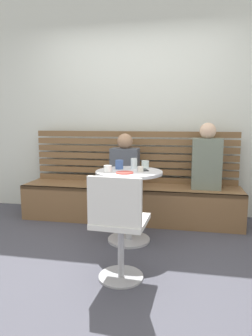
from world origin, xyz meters
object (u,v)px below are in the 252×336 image
object	(u,v)px
cafe_table	(129,192)
plate_small	(125,173)
person_adult	(207,159)
cup_glass_short	(145,164)
cup_mug_blue	(119,164)
cup_espresso_small	(141,169)
cup_water_clear	(134,163)
booth_bench	(130,203)
white_chair	(119,224)
phone_on_table	(144,170)
person_child_left	(125,163)
cup_ceramic_white	(108,169)

from	to	relation	value
cafe_table	plate_small	bearing A→B (deg)	-97.60
person_adult	cup_glass_short	size ratio (longest dim) A/B	9.77
plate_small	cup_mug_blue	bearing A→B (deg)	113.55
cup_espresso_small	cup_water_clear	xyz separation A→B (m)	(-0.10, 0.19, 0.03)
person_adult	cup_mug_blue	distance (m)	1.09
cup_espresso_small	cup_mug_blue	world-z (taller)	cup_mug_blue
booth_bench	cafe_table	xyz separation A→B (m)	(0.11, -0.66, 0.30)
cup_water_clear	plate_small	bearing A→B (deg)	-98.05
white_chair	plate_small	bearing A→B (deg)	97.43
cafe_table	person_adult	size ratio (longest dim) A/B	0.95
white_chair	cup_espresso_small	bearing A→B (deg)	86.21
white_chair	person_adult	size ratio (longest dim) A/B	1.09
cup_glass_short	cup_mug_blue	bearing A→B (deg)	-153.23
cup_espresso_small	plate_small	world-z (taller)	cup_espresso_small
booth_bench	plate_small	size ratio (longest dim) A/B	15.88
cup_glass_short	plate_small	xyz separation A→B (m)	(-0.15, -0.38, -0.03)
booth_bench	cup_glass_short	xyz separation A→B (m)	(0.24, -0.42, 0.56)
white_chair	cup_mug_blue	bearing A→B (deg)	101.93
phone_on_table	cafe_table	bearing A→B (deg)	-172.62
cup_espresso_small	cup_glass_short	bearing A→B (deg)	87.59
person_child_left	booth_bench	bearing A→B (deg)	15.27
cup_water_clear	cup_mug_blue	xyz separation A→B (m)	(-0.15, -0.05, -0.01)
cafe_table	cup_espresso_small	distance (m)	0.28
cup_mug_blue	person_adult	bearing A→B (deg)	31.75
phone_on_table	plate_small	bearing A→B (deg)	-148.15
cup_espresso_small	cup_water_clear	world-z (taller)	cup_water_clear
cafe_table	white_chair	world-z (taller)	white_chair
white_chair	person_adult	xyz separation A→B (m)	(0.74, 1.50, 0.33)
cafe_table	phone_on_table	world-z (taller)	phone_on_table
white_chair	phone_on_table	xyz separation A→B (m)	(0.07, 0.89, 0.28)
cup_espresso_small	cup_mug_blue	size ratio (longest dim) A/B	0.59
cup_glass_short	cup_mug_blue	xyz separation A→B (m)	(-0.26, -0.13, 0.01)
cup_ceramic_white	plate_small	world-z (taller)	cup_ceramic_white
cup_ceramic_white	phone_on_table	world-z (taller)	cup_ceramic_white
cup_mug_blue	plate_small	world-z (taller)	cup_mug_blue
cafe_table	cup_water_clear	size ratio (longest dim) A/B	6.73
white_chair	person_child_left	distance (m)	1.50
white_chair	cup_glass_short	xyz separation A→B (m)	(0.06, 1.05, 0.32)
booth_bench	cafe_table	world-z (taller)	cafe_table
plate_small	cup_espresso_small	bearing A→B (deg)	36.72
booth_bench	cafe_table	distance (m)	0.73
booth_bench	cup_glass_short	size ratio (longest dim) A/B	33.75
cafe_table	cup_espresso_small	bearing A→B (deg)	-13.54
cup_mug_blue	white_chair	bearing A→B (deg)	-78.07
person_child_left	cup_water_clear	world-z (taller)	person_child_left
cafe_table	cup_glass_short	bearing A→B (deg)	60.92
booth_bench	cup_mug_blue	xyz separation A→B (m)	(-0.02, -0.55, 0.57)
cafe_table	cup_water_clear	world-z (taller)	cup_water_clear
cup_espresso_small	cup_ceramic_white	distance (m)	0.33
cafe_table	plate_small	distance (m)	0.26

